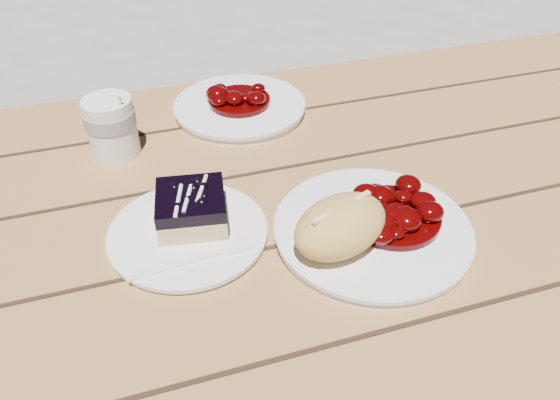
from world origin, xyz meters
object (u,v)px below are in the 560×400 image
object	(u,v)px
main_plate	(372,231)
bread_roll	(340,226)
second_plate	(240,108)
coffee_cup	(112,127)
blueberry_cake	(191,208)
picnic_table	(291,281)
dessert_plate	(188,234)

from	to	relation	value
main_plate	bread_roll	distance (m)	0.07
second_plate	coffee_cup	bearing A→B (deg)	-162.82
main_plate	blueberry_cake	world-z (taller)	blueberry_cake
main_plate	bread_roll	bearing A→B (deg)	-160.02
coffee_cup	second_plate	bearing A→B (deg)	17.18
bread_roll	coffee_cup	size ratio (longest dim) A/B	1.38
bread_roll	second_plate	bearing A→B (deg)	94.18
picnic_table	main_plate	world-z (taller)	main_plate
bread_roll	coffee_cup	xyz separation A→B (m)	(-0.24, 0.32, -0.00)
picnic_table	main_plate	size ratio (longest dim) A/B	8.11
coffee_cup	picnic_table	bearing A→B (deg)	-41.64
main_plate	coffee_cup	xyz separation A→B (m)	(-0.30, 0.30, 0.04)
bread_roll	coffee_cup	bearing A→B (deg)	127.54
blueberry_cake	bread_roll	bearing A→B (deg)	-24.12
main_plate	second_plate	xyz separation A→B (m)	(-0.08, 0.36, 0.00)
coffee_cup	blueberry_cake	bearing A→B (deg)	-68.73
dessert_plate	coffee_cup	xyz separation A→B (m)	(-0.07, 0.23, 0.04)
main_plate	bread_roll	xyz separation A→B (m)	(-0.05, -0.02, 0.04)
picnic_table	dessert_plate	size ratio (longest dim) A/B	10.10
picnic_table	coffee_cup	world-z (taller)	coffee_cup
bread_roll	main_plate	bearing A→B (deg)	19.98
bread_roll	picnic_table	bearing A→B (deg)	99.48
dessert_plate	blueberry_cake	distance (m)	0.03
blueberry_cake	second_plate	xyz separation A→B (m)	(0.13, 0.28, -0.03)
picnic_table	coffee_cup	bearing A→B (deg)	138.36
blueberry_cake	coffee_cup	world-z (taller)	coffee_cup
bread_roll	second_plate	xyz separation A→B (m)	(-0.03, 0.38, -0.04)
bread_roll	second_plate	world-z (taller)	bread_roll
second_plate	main_plate	bearing A→B (deg)	-77.12
main_plate	bread_roll	world-z (taller)	bread_roll
coffee_cup	second_plate	xyz separation A→B (m)	(0.22, 0.07, -0.04)
main_plate	picnic_table	bearing A→B (deg)	127.41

